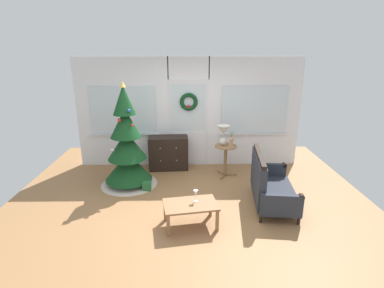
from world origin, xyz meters
TOP-DOWN VIEW (x-y plane):
  - ground_plane at (0.00, 0.00)m, footprint 6.76×6.76m
  - back_wall_with_door at (0.00, 2.08)m, footprint 5.20×0.19m
  - christmas_tree at (-1.26, 0.95)m, footprint 1.16×1.16m
  - dresser_cabinet at (-0.48, 1.79)m, footprint 0.93×0.49m
  - settee_sofa at (1.42, 0.08)m, footprint 0.86×1.50m
  - side_table at (0.80, 1.36)m, footprint 0.50×0.48m
  - table_lamp at (0.74, 1.40)m, footprint 0.28×0.28m
  - flower_vase at (0.90, 1.30)m, footprint 0.11×0.10m
  - coffee_table at (0.01, -0.61)m, footprint 0.91×0.65m
  - wine_glass at (0.09, -0.53)m, footprint 0.08×0.08m
  - gift_box at (-0.86, 0.66)m, footprint 0.17×0.15m

SIDE VIEW (x-z plane):
  - ground_plane at x=0.00m, z-range 0.00..0.00m
  - gift_box at x=-0.86m, z-range 0.00..0.17m
  - coffee_table at x=0.01m, z-range 0.14..0.52m
  - settee_sofa at x=1.42m, z-range -0.10..0.86m
  - dresser_cabinet at x=-0.48m, z-range 0.00..0.78m
  - side_table at x=0.80m, z-range 0.15..0.85m
  - wine_glass at x=0.09m, z-range 0.43..0.62m
  - christmas_tree at x=-1.26m, z-range -0.32..1.81m
  - flower_vase at x=0.90m, z-range 0.64..0.99m
  - table_lamp at x=0.74m, z-range 0.76..1.20m
  - back_wall_with_door at x=0.00m, z-range 0.01..2.56m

